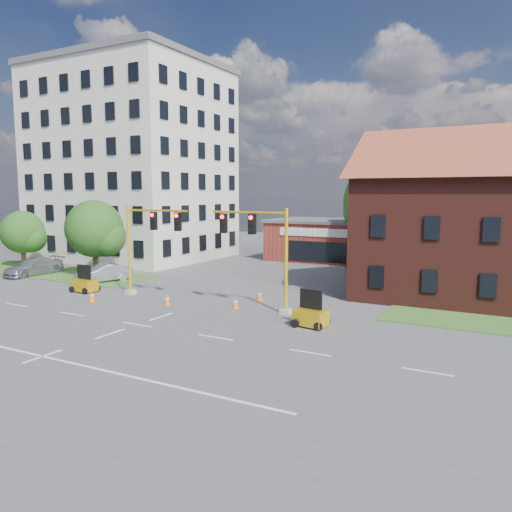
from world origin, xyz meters
name	(u,v)px	position (x,y,z in m)	size (l,w,h in m)	color
ground	(137,325)	(0.00, 0.00, 0.00)	(120.00, 120.00, 0.00)	#47484A
grass_verge_nw	(44,271)	(-20.00, 10.00, 0.04)	(22.00, 6.00, 0.08)	#2B5921
lane_markings	(95,339)	(0.00, -3.00, 0.01)	(60.00, 36.00, 0.01)	silver
office_block	(132,163)	(-20.00, 21.90, 10.31)	(18.40, 15.40, 20.60)	beige
brick_shop	(331,240)	(0.00, 29.98, 2.16)	(12.40, 8.40, 4.30)	maroon
tree_large	(391,205)	(6.91, 27.08, 5.92)	(8.48, 8.07, 10.21)	#321E12
tree_nw_front	(97,231)	(-13.75, 10.58, 3.88)	(5.07, 4.83, 6.47)	#321E12
tree_nw_rear	(25,234)	(-23.79, 11.08, 3.23)	(4.25, 4.04, 5.40)	#321E12
signal_mast_west	(147,240)	(-4.36, 6.00, 3.92)	(5.30, 0.60, 6.20)	#989993
signal_mast_east	(261,246)	(4.36, 6.00, 3.92)	(5.30, 0.60, 6.20)	#989993
trailer_west	(85,284)	(-9.42, 5.04, 0.59)	(1.68, 1.13, 1.89)	yellow
trailer_east	(311,316)	(8.36, 4.08, 0.60)	(1.81, 1.34, 1.91)	yellow
cone_a	(92,297)	(-6.50, 2.94, 0.34)	(0.40, 0.40, 0.70)	orange
cone_b	(167,300)	(-1.63, 4.57, 0.34)	(0.40, 0.40, 0.70)	orange
cone_c	(235,303)	(2.65, 5.84, 0.34)	(0.40, 0.40, 0.70)	orange
cone_d	(259,295)	(2.87, 8.56, 0.34)	(0.40, 0.40, 0.70)	orange
pickup_white	(391,280)	(9.75, 15.89, 0.79)	(2.63, 5.71, 1.59)	silver
sedan_silver_front	(104,273)	(-11.28, 8.69, 0.72)	(1.53, 4.38, 1.44)	#93959A
sedan_silver_rear	(34,267)	(-19.08, 8.27, 0.75)	(2.09, 5.14, 1.49)	#93959A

